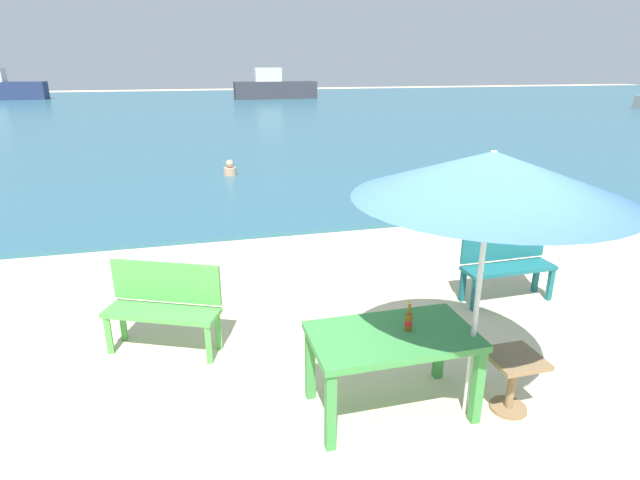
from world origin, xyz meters
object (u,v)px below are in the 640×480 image
(beer_bottle_amber, at_px, (409,320))
(side_table_wood, at_px, (513,375))
(patio_umbrella, at_px, (491,175))
(bench_teal_center, at_px, (506,259))
(swimmer_person, at_px, (230,169))
(bench_green_left, at_px, (164,302))
(boat_sailboat, at_px, (274,88))
(picnic_table_green, at_px, (392,345))

(beer_bottle_amber, relative_size, side_table_wood, 0.49)
(patio_umbrella, height_order, bench_teal_center, patio_umbrella)
(swimmer_person, bearing_deg, bench_green_left, -99.42)
(beer_bottle_amber, relative_size, boat_sailboat, 0.04)
(picnic_table_green, bearing_deg, bench_teal_center, 37.33)
(beer_bottle_amber, relative_size, bench_teal_center, 0.22)
(beer_bottle_amber, bearing_deg, boat_sailboat, 82.00)
(picnic_table_green, bearing_deg, bench_green_left, 140.95)
(beer_bottle_amber, distance_m, swimmer_person, 10.04)
(picnic_table_green, distance_m, beer_bottle_amber, 0.25)
(side_table_wood, bearing_deg, bench_teal_center, 58.12)
(beer_bottle_amber, xyz_separation_m, bench_teal_center, (2.12, 1.71, -0.31))
(beer_bottle_amber, xyz_separation_m, side_table_wood, (0.88, -0.29, -0.50))
(beer_bottle_amber, height_order, patio_umbrella, patio_umbrella)
(picnic_table_green, height_order, boat_sailboat, boat_sailboat)
(picnic_table_green, xyz_separation_m, bench_green_left, (-1.93, 1.56, -0.11))
(bench_green_left, bearing_deg, patio_umbrella, -34.66)
(beer_bottle_amber, height_order, side_table_wood, beer_bottle_amber)
(patio_umbrella, height_order, swimmer_person, patio_umbrella)
(swimmer_person, xyz_separation_m, boat_sailboat, (6.26, 29.79, 0.72))
(beer_bottle_amber, bearing_deg, patio_umbrella, -24.65)
(beer_bottle_amber, height_order, bench_green_left, beer_bottle_amber)
(bench_green_left, bearing_deg, bench_teal_center, 2.29)
(picnic_table_green, xyz_separation_m, boat_sailboat, (5.74, 39.80, 0.31))
(beer_bottle_amber, distance_m, patio_umbrella, 1.37)
(swimmer_person, bearing_deg, side_table_wood, -81.46)
(patio_umbrella, relative_size, boat_sailboat, 0.34)
(patio_umbrella, relative_size, swimmer_person, 5.61)
(patio_umbrella, bearing_deg, beer_bottle_amber, 155.35)
(swimmer_person, bearing_deg, picnic_table_green, -87.01)
(bench_teal_center, xyz_separation_m, bench_green_left, (-4.19, -0.17, 0.00))
(beer_bottle_amber, bearing_deg, side_table_wood, -18.42)
(patio_umbrella, height_order, side_table_wood, patio_umbrella)
(bench_green_left, relative_size, swimmer_person, 3.03)
(patio_umbrella, distance_m, swimmer_person, 10.45)
(beer_bottle_amber, relative_size, patio_umbrella, 0.12)
(side_table_wood, xyz_separation_m, bench_teal_center, (1.25, 2.00, 0.19))
(beer_bottle_amber, bearing_deg, swimmer_person, 93.82)
(patio_umbrella, relative_size, side_table_wood, 4.26)
(side_table_wood, distance_m, swimmer_person, 10.40)
(patio_umbrella, bearing_deg, boat_sailboat, 82.73)
(side_table_wood, xyz_separation_m, boat_sailboat, (4.72, 40.08, 0.61))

